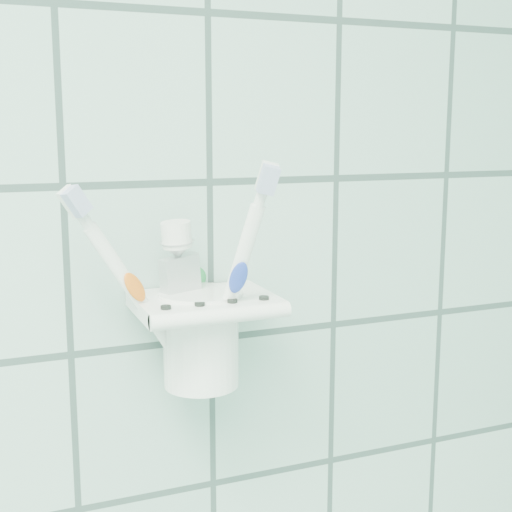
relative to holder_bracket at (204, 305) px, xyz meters
The scene contains 6 objects.
holder_bracket is the anchor object (origin of this frame).
cup 0.03m from the holder_bracket, 119.28° to the left, with size 0.08×0.08×0.09m.
toothbrush_pink 0.04m from the holder_bracket, 141.74° to the left, with size 0.11×0.04×0.20m.
toothbrush_blue 0.03m from the holder_bracket, 152.58° to the left, with size 0.05×0.09×0.19m.
toothbrush_orange 0.04m from the holder_bracket, 93.66° to the right, with size 0.05×0.06×0.21m.
toothpaste_tube 0.03m from the holder_bracket, 118.86° to the left, with size 0.05×0.04×0.15m.
Camera 1 is at (0.47, 0.55, 1.46)m, focal length 50.00 mm.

